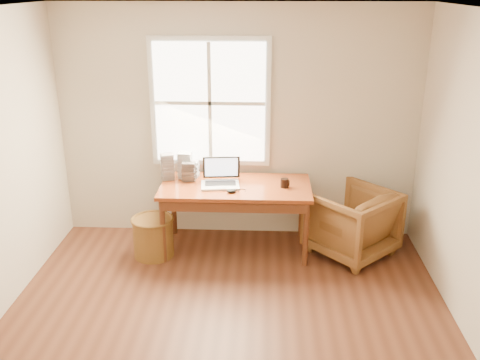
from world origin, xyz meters
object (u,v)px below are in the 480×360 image
(cd_stack_a, at_px, (185,165))
(armchair, at_px, (352,222))
(laptop, at_px, (220,173))
(coffee_mug, at_px, (284,183))
(wicker_stool, at_px, (153,237))
(desk, at_px, (236,187))

(cd_stack_a, bearing_deg, armchair, -8.21)
(laptop, bearing_deg, coffee_mug, -5.83)
(wicker_stool, relative_size, cd_stack_a, 1.49)
(desk, bearing_deg, wicker_stool, -166.67)
(desk, relative_size, wicker_stool, 3.75)
(wicker_stool, relative_size, laptop, 1.05)
(wicker_stool, height_order, cd_stack_a, cd_stack_a)
(desk, distance_m, wicker_stool, 1.04)
(armchair, distance_m, laptop, 1.51)
(armchair, height_order, cd_stack_a, cd_stack_a)
(armchair, xyz_separation_m, coffee_mug, (-0.73, 0.02, 0.43))
(armchair, bearing_deg, coffee_mug, -44.87)
(coffee_mug, xyz_separation_m, cd_stack_a, (-1.09, 0.24, 0.10))
(laptop, height_order, cd_stack_a, laptop)
(desk, xyz_separation_m, coffee_mug, (0.52, -0.03, 0.07))
(desk, xyz_separation_m, armchair, (1.25, -0.05, -0.36))
(desk, xyz_separation_m, wicker_stool, (-0.87, -0.21, -0.52))
(desk, relative_size, armchair, 1.99)
(desk, xyz_separation_m, laptop, (-0.16, -0.04, 0.17))
(desk, height_order, cd_stack_a, cd_stack_a)
(wicker_stool, distance_m, coffee_mug, 1.52)
(cd_stack_a, bearing_deg, desk, -20.11)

